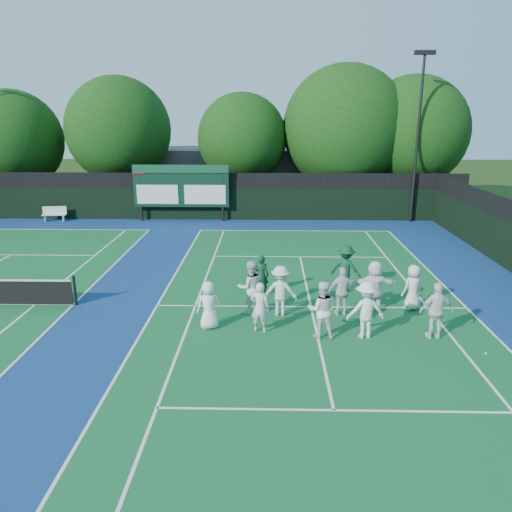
{
  "coord_description": "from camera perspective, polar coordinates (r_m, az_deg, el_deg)",
  "views": [
    {
      "loc": [
        -1.56,
        -15.52,
        6.62
      ],
      "look_at": [
        -2.0,
        3.0,
        1.3
      ],
      "focal_mm": 35.0,
      "sensor_mm": 36.0,
      "label": 1
    }
  ],
  "objects": [
    {
      "name": "ground",
      "position": [
        16.95,
        6.58,
        -7.08
      ],
      "size": [
        120.0,
        120.0,
        0.0
      ],
      "primitive_type": "plane",
      "color": "#1C350E",
      "rests_on": "ground"
    },
    {
      "name": "court_apron",
      "position": [
        18.35,
        -12.8,
        -5.54
      ],
      "size": [
        34.0,
        32.0,
        0.01
      ],
      "primitive_type": "cube",
      "color": "navy",
      "rests_on": "ground"
    },
    {
      "name": "near_court",
      "position": [
        17.87,
        6.3,
        -5.8
      ],
      "size": [
        11.05,
        23.85,
        0.01
      ],
      "color": "#125B2B",
      "rests_on": "ground"
    },
    {
      "name": "back_fence",
      "position": [
        32.27,
        -6.61,
        6.53
      ],
      "size": [
        34.0,
        0.08,
        3.0
      ],
      "color": "black",
      "rests_on": "ground"
    },
    {
      "name": "scoreboard",
      "position": [
        31.89,
        -8.57,
        7.86
      ],
      "size": [
        6.0,
        0.21,
        3.55
      ],
      "color": "black",
      "rests_on": "ground"
    },
    {
      "name": "clubhouse",
      "position": [
        39.8,
        0.73,
        9.35
      ],
      "size": [
        18.0,
        6.0,
        4.0
      ],
      "primitive_type": "cube",
      "color": "#5A5B5F",
      "rests_on": "ground"
    },
    {
      "name": "light_pole_right",
      "position": [
        32.51,
        18.16,
        14.7
      ],
      "size": [
        1.2,
        0.3,
        10.12
      ],
      "color": "black",
      "rests_on": "ground"
    },
    {
      "name": "bench",
      "position": [
        34.29,
        -22.04,
        4.56
      ],
      "size": [
        1.51,
        0.62,
        0.93
      ],
      "color": "silver",
      "rests_on": "ground"
    },
    {
      "name": "tree_a",
      "position": [
        39.31,
        -25.79,
        11.58
      ],
      "size": [
        6.88,
        6.88,
        8.25
      ],
      "color": "black",
      "rests_on": "ground"
    },
    {
      "name": "tree_b",
      "position": [
        36.56,
        -15.16,
        13.46
      ],
      "size": [
        7.18,
        7.18,
        9.11
      ],
      "color": "black",
      "rests_on": "ground"
    },
    {
      "name": "tree_c",
      "position": [
        35.19,
        -1.34,
        13.06
      ],
      "size": [
        6.12,
        6.12,
        8.03
      ],
      "color": "black",
      "rests_on": "ground"
    },
    {
      "name": "tree_d",
      "position": [
        35.53,
        10.34,
        13.87
      ],
      "size": [
        8.4,
        8.4,
        9.86
      ],
      "color": "black",
      "rests_on": "ground"
    },
    {
      "name": "tree_e",
      "position": [
        36.51,
        17.68,
        13.09
      ],
      "size": [
        7.46,
        7.46,
        9.14
      ],
      "color": "black",
      "rests_on": "ground"
    },
    {
      "name": "tennis_ball_0",
      "position": [
        18.27,
        -5.24,
        -5.18
      ],
      "size": [
        0.07,
        0.07,
        0.07
      ],
      "primitive_type": "sphere",
      "color": "yellow",
      "rests_on": "ground"
    },
    {
      "name": "tennis_ball_1",
      "position": [
        17.7,
        8.64,
        -6.01
      ],
      "size": [
        0.07,
        0.07,
        0.07
      ],
      "primitive_type": "sphere",
      "color": "yellow",
      "rests_on": "ground"
    },
    {
      "name": "tennis_ball_2",
      "position": [
        15.88,
        24.79,
        -10.08
      ],
      "size": [
        0.07,
        0.07,
        0.07
      ],
      "primitive_type": "sphere",
      "color": "yellow",
      "rests_on": "ground"
    },
    {
      "name": "tennis_ball_3",
      "position": [
        17.33,
        -4.63,
        -6.38
      ],
      "size": [
        0.07,
        0.07,
        0.07
      ],
      "primitive_type": "sphere",
      "color": "yellow",
      "rests_on": "ground"
    },
    {
      "name": "tennis_ball_4",
      "position": [
        20.43,
        5.07,
        -2.85
      ],
      "size": [
        0.07,
        0.07,
        0.07
      ],
      "primitive_type": "sphere",
      "color": "yellow",
      "rests_on": "ground"
    },
    {
      "name": "player_front_0",
      "position": [
        15.89,
        -5.41,
        -5.61
      ],
      "size": [
        0.85,
        0.65,
        1.57
      ],
      "primitive_type": "imported",
      "rotation": [
        0.0,
        0.0,
        3.36
      ],
      "color": "white",
      "rests_on": "ground"
    },
    {
      "name": "player_front_1",
      "position": [
        15.55,
        0.45,
        -5.89
      ],
      "size": [
        0.67,
        0.52,
        1.63
      ],
      "primitive_type": "imported",
      "rotation": [
        0.0,
        0.0,
        2.9
      ],
      "color": "silver",
      "rests_on": "ground"
    },
    {
      "name": "player_front_2",
      "position": [
        15.3,
        7.52,
        -6.09
      ],
      "size": [
        0.9,
        0.72,
        1.79
      ],
      "primitive_type": "imported",
      "rotation": [
        0.0,
        0.0,
        3.1
      ],
      "color": "white",
      "rests_on": "ground"
    },
    {
      "name": "player_front_3",
      "position": [
        15.51,
        12.44,
        -6.03
      ],
      "size": [
        1.24,
        0.82,
        1.79
      ],
      "primitive_type": "imported",
      "rotation": [
        0.0,
        0.0,
        3.28
      ],
      "color": "white",
      "rests_on": "ground"
    },
    {
      "name": "player_front_4",
      "position": [
        16.06,
        19.94,
        -5.9
      ],
      "size": [
        1.08,
        0.53,
        1.78
      ],
      "primitive_type": "imported",
      "rotation": [
        0.0,
        0.0,
        3.24
      ],
      "color": "white",
      "rests_on": "ground"
    },
    {
      "name": "player_back_0",
      "position": [
        16.95,
        -0.65,
        -3.59
      ],
      "size": [
        1.08,
        0.95,
        1.86
      ],
      "primitive_type": "imported",
      "rotation": [
        0.0,
        0.0,
        3.45
      ],
      "color": "silver",
      "rests_on": "ground"
    },
    {
      "name": "player_back_1",
      "position": [
        16.83,
        2.81,
        -3.99
      ],
      "size": [
        1.19,
        0.78,
        1.74
      ],
      "primitive_type": "imported",
      "rotation": [
        0.0,
        0.0,
        3.02
      ],
      "color": "silver",
      "rests_on": "ground"
    },
    {
      "name": "player_back_2",
      "position": [
        17.08,
        9.83,
        -3.99
      ],
      "size": [
        1.03,
        0.52,
        1.69
      ],
      "primitive_type": "imported",
      "rotation": [
        0.0,
        0.0,
        3.26
      ],
      "color": "silver",
      "rests_on": "ground"
    },
    {
      "name": "player_back_3",
      "position": [
        17.7,
        13.35,
        -3.31
      ],
      "size": [
        1.67,
        0.55,
        1.79
      ],
      "primitive_type": "imported",
      "rotation": [
        0.0,
        0.0,
        3.13
      ],
      "color": "white",
      "rests_on": "ground"
    },
    {
      "name": "player_back_4",
      "position": [
        18.15,
        17.49,
        -3.44
      ],
      "size": [
        0.93,
        0.8,
        1.61
      ],
      "primitive_type": "imported",
      "rotation": [
        0.0,
        0.0,
        3.57
      ],
      "color": "white",
      "rests_on": "ground"
    },
    {
      "name": "coach_left",
      "position": [
        18.66,
        0.59,
        -2.21
      ],
      "size": [
        0.61,
        0.45,
        1.56
      ],
      "primitive_type": "imported",
      "rotation": [
        0.0,
        0.0,
        3.01
      ],
      "color": "#0F371C",
      "rests_on": "ground"
    },
    {
      "name": "coach_right",
      "position": [
        19.33,
        10.22,
        -1.43
      ],
      "size": [
        1.35,
        1.1,
        1.82
      ],
      "primitive_type": "imported",
      "rotation": [
        0.0,
        0.0,
        2.71
      ],
      "color": "#103C24",
      "rests_on": "ground"
    }
  ]
}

